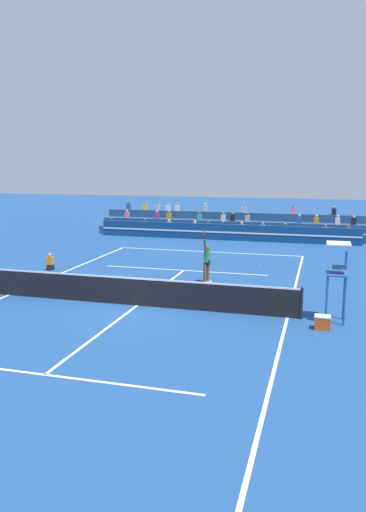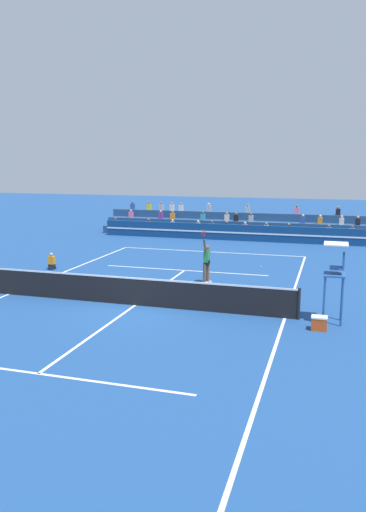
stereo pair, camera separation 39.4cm
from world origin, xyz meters
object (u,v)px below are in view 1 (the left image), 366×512
(umpire_chair, at_px, (338,272))
(tennis_player, at_px, (207,261))
(ball_kid_courtside, at_px, (50,263))
(equipment_cooler, at_px, (322,322))
(tennis_ball, at_px, (260,266))

(umpire_chair, distance_m, tennis_player, 6.81)
(ball_kid_courtside, xyz_separation_m, tennis_player, (8.11, -0.63, 0.66))
(ball_kid_courtside, bearing_deg, equipment_cooler, -23.43)
(tennis_ball, bearing_deg, tennis_player, -113.40)
(umpire_chair, height_order, tennis_player, umpire_chair)
(tennis_ball, bearing_deg, equipment_cooler, -71.17)
(ball_kid_courtside, distance_m, tennis_ball, 10.54)
(umpire_chair, xyz_separation_m, tennis_ball, (-3.57, 8.31, -1.68))
(tennis_ball, bearing_deg, ball_kid_courtside, -160.28)
(umpire_chair, xyz_separation_m, equipment_cooler, (-0.43, -0.91, -1.49))
(ball_kid_courtside, relative_size, tennis_player, 0.34)
(umpire_chair, bearing_deg, tennis_player, 142.60)
(ball_kid_courtside, bearing_deg, tennis_ball, 19.72)
(tennis_ball, xyz_separation_m, equipment_cooler, (3.14, -9.22, 0.19))
(tennis_player, relative_size, equipment_cooler, 4.97)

